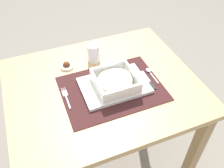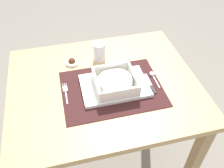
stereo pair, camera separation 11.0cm
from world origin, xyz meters
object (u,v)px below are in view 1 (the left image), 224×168
(drinking_glass, at_px, (94,54))
(condiment_saucer, at_px, (67,66))
(fork, at_px, (66,96))
(spoon, at_px, (150,72))
(porridge_bowl, at_px, (115,82))
(bread_knife, at_px, (144,81))
(butter_knife, at_px, (149,81))
(dining_table, at_px, (103,101))

(drinking_glass, bearing_deg, condiment_saucer, -178.49)
(fork, height_order, spoon, spoon)
(fork, distance_m, spoon, 0.42)
(porridge_bowl, relative_size, spoon, 1.63)
(bread_knife, distance_m, condiment_saucer, 0.40)
(fork, height_order, condiment_saucer, condiment_saucer)
(bread_knife, height_order, condiment_saucer, condiment_saucer)
(fork, height_order, butter_knife, butter_knife)
(dining_table, relative_size, drinking_glass, 9.35)
(porridge_bowl, bearing_deg, spoon, 9.66)
(porridge_bowl, xyz_separation_m, butter_knife, (0.17, -0.02, -0.04))
(butter_knife, height_order, condiment_saucer, condiment_saucer)
(porridge_bowl, distance_m, condiment_saucer, 0.29)
(drinking_glass, bearing_deg, porridge_bowl, -84.36)
(dining_table, distance_m, spoon, 0.27)
(dining_table, xyz_separation_m, porridge_bowl, (0.04, -0.05, 0.16))
(porridge_bowl, xyz_separation_m, spoon, (0.20, 0.03, -0.03))
(fork, xyz_separation_m, bread_knife, (0.37, -0.04, 0.00))
(condiment_saucer, bearing_deg, bread_knife, -37.86)
(spoon, height_order, drinking_glass, drinking_glass)
(fork, xyz_separation_m, spoon, (0.42, 0.00, 0.00))
(butter_knife, bearing_deg, spoon, 61.74)
(dining_table, height_order, condiment_saucer, condiment_saucer)
(spoon, relative_size, condiment_saucer, 1.67)
(butter_knife, relative_size, drinking_glass, 1.43)
(drinking_glass, bearing_deg, butter_knife, -53.45)
(bread_knife, xyz_separation_m, drinking_glass, (-0.17, 0.25, 0.04))
(porridge_bowl, bearing_deg, drinking_glass, 95.64)
(dining_table, distance_m, porridge_bowl, 0.17)
(spoon, distance_m, butter_knife, 0.06)
(porridge_bowl, xyz_separation_m, bread_knife, (0.14, -0.01, -0.04))
(dining_table, height_order, spoon, spoon)
(spoon, distance_m, drinking_glass, 0.30)
(dining_table, bearing_deg, spoon, -3.60)
(dining_table, bearing_deg, fork, -174.04)
(butter_knife, xyz_separation_m, bread_knife, (-0.02, 0.01, 0.00))
(porridge_bowl, xyz_separation_m, drinking_glass, (-0.02, 0.23, 0.00))
(dining_table, height_order, porridge_bowl, porridge_bowl)
(butter_knife, relative_size, condiment_saucer, 2.02)
(bread_knife, bearing_deg, condiment_saucer, 145.55)
(fork, xyz_separation_m, condiment_saucer, (0.05, 0.20, 0.00))
(spoon, relative_size, butter_knife, 0.83)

